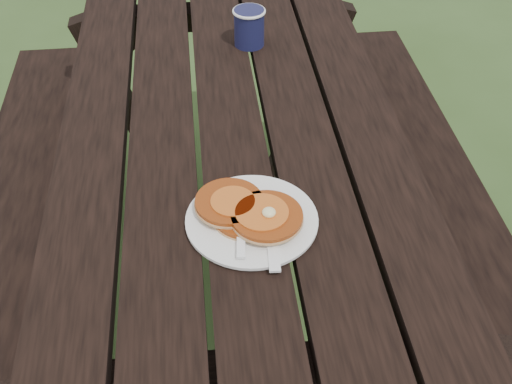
{
  "coord_description": "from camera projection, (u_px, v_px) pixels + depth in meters",
  "views": [
    {
      "loc": [
        -0.07,
        -1.19,
        1.59
      ],
      "look_at": [
        0.03,
        -0.32,
        0.8
      ],
      "focal_mm": 45.0,
      "sensor_mm": 36.0,
      "label": 1
    }
  ],
  "objects": [
    {
      "name": "fork",
      "position": [
        241.0,
        235.0,
        1.14
      ],
      "size": [
        0.05,
        0.16,
        0.01
      ],
      "primitive_type": null,
      "rotation": [
        0.0,
        0.0,
        -0.09
      ],
      "color": "white",
      "rests_on": "plate"
    },
    {
      "name": "knife",
      "position": [
        272.0,
        234.0,
        1.15
      ],
      "size": [
        0.03,
        0.18,
        0.0
      ],
      "primitive_type": "cube",
      "rotation": [
        0.0,
        0.0,
        -0.06
      ],
      "color": "white",
      "rests_on": "plate"
    },
    {
      "name": "ground",
      "position": [
        236.0,
        318.0,
        1.95
      ],
      "size": [
        60.0,
        60.0,
        0.0
      ],
      "primitive_type": "plane",
      "color": "#2F451D",
      "rests_on": "ground"
    },
    {
      "name": "pancake_stack",
      "position": [
        249.0,
        211.0,
        1.18
      ],
      "size": [
        0.19,
        0.17,
        0.04
      ],
      "rotation": [
        0.0,
        0.0,
        -0.33
      ],
      "color": "#953C10",
      "rests_on": "plate"
    },
    {
      "name": "plate",
      "position": [
        252.0,
        220.0,
        1.19
      ],
      "size": [
        0.29,
        0.29,
        0.01
      ],
      "primitive_type": "cylinder",
      "rotation": [
        0.0,
        0.0,
        0.25
      ],
      "color": "white",
      "rests_on": "picnic_table"
    },
    {
      "name": "picnic_table",
      "position": [
        233.0,
        234.0,
        1.7
      ],
      "size": [
        1.36,
        1.8,
        0.75
      ],
      "color": "black",
      "rests_on": "ground"
    },
    {
      "name": "coffee_cup",
      "position": [
        249.0,
        25.0,
        1.65
      ],
      "size": [
        0.09,
        0.09,
        0.1
      ],
      "rotation": [
        0.0,
        0.0,
        -0.26
      ],
      "color": "#16183D",
      "rests_on": "picnic_table"
    }
  ]
}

